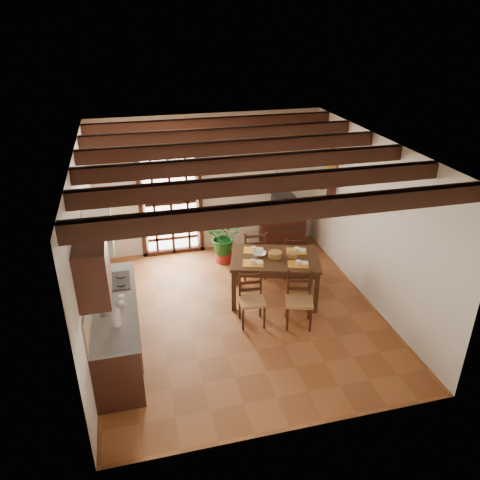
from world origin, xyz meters
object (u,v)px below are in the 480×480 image
object	(u,v)px
chair_far_right	(293,264)
pendant_lamp	(276,183)
crt_tv	(283,203)
chair_near_left	(252,309)
kitchen_counter	(116,329)
potted_plant	(224,235)
chair_near_right	(299,309)
sideboard	(282,229)
chair_far_left	(254,261)
dining_table	(275,263)

from	to	relation	value
chair_far_right	pendant_lamp	distance (m)	1.97
pendant_lamp	crt_tv	bearing A→B (deg)	66.35
chair_far_right	chair_near_left	bearing A→B (deg)	58.56
kitchen_counter	potted_plant	size ratio (longest dim) A/B	1.19
potted_plant	chair_near_right	bearing A→B (deg)	-73.84
chair_near_right	sideboard	distance (m)	2.82
chair_far_left	crt_tv	size ratio (longest dim) A/B	2.28
chair_far_left	chair_far_right	xyz separation A→B (m)	(0.71, -0.21, -0.03)
crt_tv	chair_near_right	bearing A→B (deg)	-103.65
potted_plant	chair_far_left	bearing A→B (deg)	-59.32
crt_tv	potted_plant	bearing A→B (deg)	-164.03
pendant_lamp	chair_far_right	bearing A→B (deg)	42.16
dining_table	chair_far_left	distance (m)	0.93
chair_near_left	chair_far_right	xyz separation A→B (m)	(1.14, 1.23, -0.00)
dining_table	sideboard	bearing A→B (deg)	84.23
sideboard	chair_near_right	bearing A→B (deg)	-99.16
sideboard	chair_near_left	bearing A→B (deg)	-114.06
chair_far_left	sideboard	xyz separation A→B (m)	(0.93, 1.08, 0.08)
chair_near_right	potted_plant	world-z (taller)	potted_plant
chair_far_left	chair_far_right	size ratio (longest dim) A/B	1.13
chair_near_left	chair_near_right	world-z (taller)	chair_near_right
chair_near_right	pendant_lamp	world-z (taller)	pendant_lamp
chair_near_right	potted_plant	xyz separation A→B (m)	(-0.68, 2.35, 0.29)
chair_far_right	pendant_lamp	bearing A→B (deg)	53.55
chair_near_right	chair_far_left	distance (m)	1.68
chair_near_left	chair_near_right	distance (m)	0.74
chair_far_right	sideboard	xyz separation A→B (m)	(0.22, 1.30, 0.12)
dining_table	kitchen_counter	bearing A→B (deg)	-144.24
kitchen_counter	potted_plant	distance (m)	3.21
crt_tv	sideboard	bearing A→B (deg)	89.82
kitchen_counter	chair_near_right	bearing A→B (deg)	1.72
kitchen_counter	sideboard	bearing A→B (deg)	39.45
chair_far_left	potted_plant	bearing A→B (deg)	-52.38
kitchen_counter	chair_far_right	distance (m)	3.57
kitchen_counter	sideboard	size ratio (longest dim) A/B	2.49
chair_far_left	potted_plant	distance (m)	0.85
kitchen_counter	crt_tv	xyz separation A→B (m)	(3.43, 2.82, 0.48)
potted_plant	pendant_lamp	size ratio (longest dim) A/B	2.23
chair_near_right	crt_tv	xyz separation A→B (m)	(0.66, 2.74, 0.68)
chair_near_right	chair_near_left	bearing A→B (deg)	-179.01
chair_far_right	crt_tv	bearing A→B (deg)	-88.28
chair_near_left	potted_plant	world-z (taller)	potted_plant
chair_far_left	crt_tv	world-z (taller)	crt_tv
dining_table	chair_far_right	world-z (taller)	chair_far_right
chair_far_left	chair_near_left	bearing A→B (deg)	80.03
pendant_lamp	kitchen_counter	bearing A→B (deg)	-159.04
chair_near_left	crt_tv	world-z (taller)	crt_tv
kitchen_counter	chair_near_right	world-z (taller)	kitchen_counter
dining_table	chair_near_left	bearing A→B (deg)	-116.17
chair_near_right	sideboard	xyz separation A→B (m)	(0.66, 2.74, 0.10)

